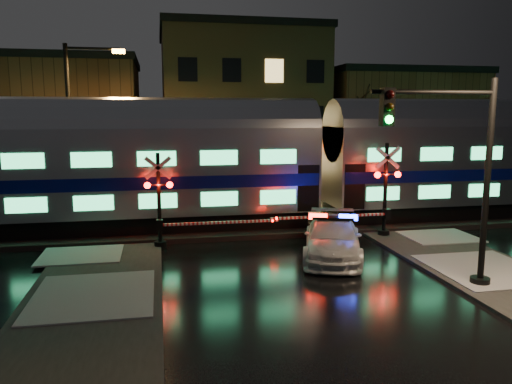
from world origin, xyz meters
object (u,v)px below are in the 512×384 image
Objects in this scene: crossing_signal_left at (168,210)px; traffic_light at (458,180)px; streetlight at (76,120)px; police_car at (333,238)px; crossing_signal_right at (378,199)px.

crossing_signal_left is 0.85× the size of traffic_light.
streetlight is (-4.41, 6.70, 3.51)m from crossing_signal_left.
streetlight is (-12.97, 13.30, 1.66)m from traffic_light.
crossing_signal_right is at bearing 59.03° from police_car.
streetlight is (-10.52, 9.19, 4.37)m from police_car.
crossing_signal_right is at bearing 0.04° from crossing_signal_left.
police_car is at bearing 129.96° from traffic_light.
police_car is at bearing -22.16° from crossing_signal_left.
streetlight reaches higher than crossing_signal_left.
crossing_signal_right is 1.07× the size of crossing_signal_left.
streetlight is at bearing 123.36° from crossing_signal_left.
crossing_signal_left is 8.76m from streetlight.
crossing_signal_right is 0.91× the size of traffic_light.
traffic_light is (8.56, -6.60, 1.85)m from crossing_signal_left.
crossing_signal_right is 0.67× the size of streetlight.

